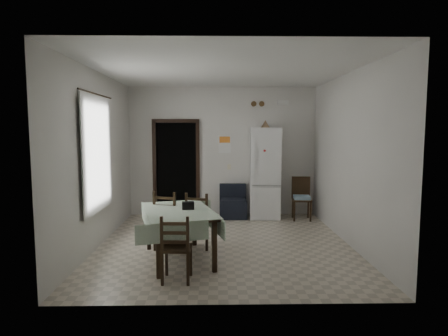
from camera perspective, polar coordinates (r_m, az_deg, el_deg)
name	(u,v)px	position (r m, az deg, el deg)	size (l,w,h in m)	color
ground	(225,244)	(6.52, 0.09, -11.44)	(4.50, 4.50, 0.00)	#BAAD98
ceiling	(225,71)	(6.30, 0.09, 14.62)	(4.20, 4.50, 0.02)	white
wall_back	(223,152)	(8.49, -0.23, 2.53)	(4.20, 0.02, 2.90)	silver
wall_front	(229,175)	(4.01, 0.75, -1.11)	(4.20, 0.02, 2.90)	silver
wall_left	(98,159)	(6.55, -18.61, 1.27)	(0.02, 4.50, 2.90)	silver
wall_right	(349,159)	(6.63, 18.55, 1.32)	(0.02, 4.50, 2.90)	silver
doorway	(177,168)	(8.77, -7.12, 0.04)	(1.06, 0.52, 2.22)	black
window_recess	(91,154)	(6.37, -19.61, 2.02)	(0.10, 1.20, 1.60)	silver
curtain	(98,154)	(6.34, -18.66, 2.03)	(0.02, 1.45, 1.85)	silver
curtain_rod	(96,94)	(6.35, -18.86, 10.62)	(0.02, 0.02, 1.60)	black
calendar	(225,144)	(8.47, 0.11, 3.67)	(0.28, 0.02, 0.40)	white
calendar_image	(225,140)	(8.46, 0.11, 4.35)	(0.24, 0.01, 0.14)	orange
light_switch	(229,167)	(8.51, 0.79, 0.17)	(0.08, 0.02, 0.12)	beige
vent_left	(254,104)	(8.52, 4.55, 9.72)	(0.12, 0.12, 0.03)	brown
vent_right	(262,104)	(8.54, 5.77, 9.70)	(0.12, 0.12, 0.03)	brown
emergency_light	(283,102)	(8.59, 8.95, 9.84)	(0.25, 0.07, 0.09)	white
fridge	(265,173)	(8.28, 6.24, -0.76)	(0.64, 0.64, 1.99)	silver
tan_cone	(265,124)	(8.26, 6.33, 6.69)	(0.20, 0.20, 0.16)	tan
navy_seat	(233,201)	(8.32, 1.40, -5.10)	(0.60, 0.58, 0.72)	black
corner_chair	(302,199)	(8.26, 11.75, -4.60)	(0.40, 0.40, 0.92)	black
dining_table	(179,235)	(5.69, -6.92, -10.09)	(0.96, 1.45, 0.76)	#9CB097
black_bag	(188,206)	(5.62, -5.50, -5.71)	(0.18, 0.11, 0.11)	black
dining_chair_far_left	(170,219)	(6.21, -8.30, -7.77)	(0.41, 0.41, 0.97)	black
dining_chair_far_right	(200,219)	(6.24, -3.70, -7.83)	(0.40, 0.40, 0.93)	black
dining_chair_near_head	(177,247)	(4.93, -7.22, -11.90)	(0.38, 0.38, 0.88)	black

